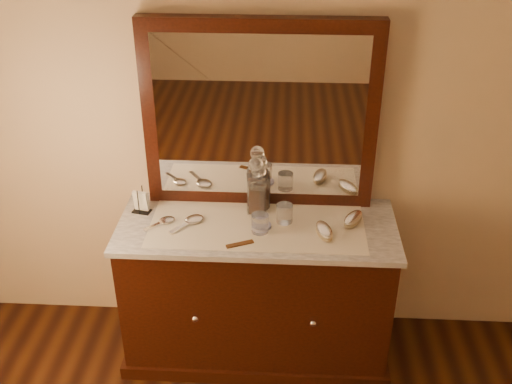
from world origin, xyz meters
The scene contains 18 objects.
dresser_cabinet centered at (0.00, 1.96, 0.41)m, with size 1.40×0.55×0.82m, color black.
dresser_plinth centered at (0.00, 1.96, 0.04)m, with size 1.46×0.59×0.08m, color black.
knob_left centered at (-0.30, 1.67, 0.45)m, with size 0.04×0.04×0.04m, color silver.
knob_right centered at (0.30, 1.67, 0.45)m, with size 0.04×0.04×0.04m, color silver.
marble_top centered at (0.00, 1.96, 0.83)m, with size 1.44×0.59×0.03m, color white.
mirror_frame centered at (0.00, 2.20, 1.35)m, with size 1.20×0.08×1.00m, color black.
mirror_glass centered at (0.00, 2.17, 1.35)m, with size 1.06×0.01×0.86m, color white.
lace_runner centered at (0.00, 1.94, 0.85)m, with size 1.10×0.45×0.00m, color beige.
pin_dish centered at (0.03, 1.93, 0.86)m, with size 0.08×0.08×0.01m, color white.
comb centered at (-0.07, 1.76, 0.86)m, with size 0.14×0.03×0.01m, color brown.
napkin_rack centered at (-0.62, 2.05, 0.91)m, with size 0.11×0.08×0.14m.
decanter_left centered at (-0.01, 2.09, 0.97)m, with size 0.11×0.11×0.31m.
decanter_right centered at (0.01, 2.10, 0.96)m, with size 0.11×0.11×0.26m.
brush_near centered at (0.34, 1.87, 0.88)m, with size 0.11×0.18×0.05m.
brush_far centered at (0.49, 1.99, 0.88)m, with size 0.14×0.18×0.05m.
hand_mirror_outer centered at (-0.48, 1.94, 0.86)m, with size 0.16×0.16×0.02m.
hand_mirror_inner centered at (-0.34, 1.95, 0.86)m, with size 0.18×0.21×0.02m.
tumblers centered at (0.08, 1.94, 0.90)m, with size 0.21×0.19×0.10m.
Camera 1 is at (0.14, -0.63, 2.53)m, focal length 42.00 mm.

